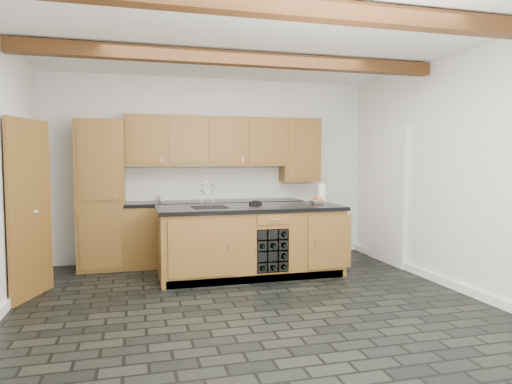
# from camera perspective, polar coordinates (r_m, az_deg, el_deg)

# --- Properties ---
(ground) EXTENTS (5.00, 5.00, 0.00)m
(ground) POSITION_cam_1_polar(r_m,az_deg,el_deg) (4.97, -0.39, -14.06)
(ground) COLOR black
(ground) RESTS_ON ground
(room_shell) EXTENTS (5.01, 5.00, 5.00)m
(room_shell) POSITION_cam_1_polar(r_m,az_deg,el_deg) (5.23, -2.77, 3.82)
(room_shell) COLOR white
(room_shell) RESTS_ON ground
(back_cabinetry) EXTENTS (3.65, 0.62, 2.20)m
(back_cabinetry) POSITION_cam_1_polar(r_m,az_deg,el_deg) (6.89, -8.11, -0.72)
(back_cabinetry) COLOR brown
(back_cabinetry) RESTS_ON ground
(island) EXTENTS (2.48, 0.96, 0.93)m
(island) POSITION_cam_1_polar(r_m,az_deg,el_deg) (6.14, -0.62, -6.10)
(island) COLOR brown
(island) RESTS_ON ground
(faucet) EXTENTS (0.45, 0.40, 0.34)m
(faucet) POSITION_cam_1_polar(r_m,az_deg,el_deg) (6.01, -5.90, -1.53)
(faucet) COLOR black
(faucet) RESTS_ON island
(kitchen_scale) EXTENTS (0.17, 0.11, 0.05)m
(kitchen_scale) POSITION_cam_1_polar(r_m,az_deg,el_deg) (6.32, -0.08, -1.35)
(kitchen_scale) COLOR black
(kitchen_scale) RESTS_ON island
(fruit_bowl) EXTENTS (0.25, 0.25, 0.06)m
(fruit_bowl) POSITION_cam_1_polar(r_m,az_deg,el_deg) (6.52, 7.64, -1.17)
(fruit_bowl) COLOR silver
(fruit_bowl) RESTS_ON island
(fruit_cluster) EXTENTS (0.16, 0.17, 0.07)m
(fruit_cluster) POSITION_cam_1_polar(r_m,az_deg,el_deg) (6.52, 7.64, -0.90)
(fruit_cluster) COLOR red
(fruit_cluster) RESTS_ON fruit_bowl
(paper_towel) EXTENTS (0.11, 0.11, 0.27)m
(paper_towel) POSITION_cam_1_polar(r_m,az_deg,el_deg) (6.63, 8.26, -0.16)
(paper_towel) COLOR white
(paper_towel) RESTS_ON island
(mug) EXTENTS (0.11, 0.11, 0.10)m
(mug) POSITION_cam_1_polar(r_m,az_deg,el_deg) (6.94, -11.70, -0.72)
(mug) COLOR white
(mug) RESTS_ON back_cabinetry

